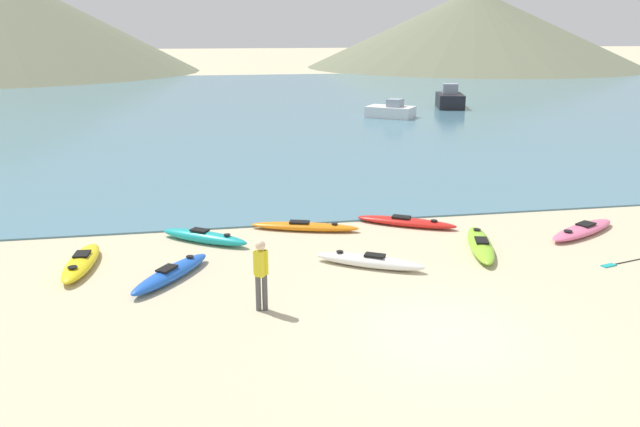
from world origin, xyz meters
TOP-DOWN VIEW (x-y plane):
  - ground_plane at (0.00, 0.00)m, footprint 400.00×400.00m
  - bay_water at (0.00, 43.27)m, footprint 160.00×70.00m
  - far_hill_midleft at (40.12, 90.93)m, footprint 55.58×55.58m
  - kayak_on_sand_0 at (-1.80, 7.65)m, footprint 3.55×1.63m
  - kayak_on_sand_1 at (-5.91, 4.18)m, footprint 2.24×2.86m
  - kayak_on_sand_2 at (3.06, 4.85)m, footprint 1.59×3.34m
  - kayak_on_sand_3 at (-5.04, 7.04)m, footprint 2.84×2.22m
  - kayak_on_sand_4 at (-8.37, 5.45)m, footprint 0.93×3.00m
  - kayak_on_sand_5 at (-0.56, 4.11)m, footprint 2.97×2.02m
  - kayak_on_sand_6 at (6.91, 5.65)m, footprint 3.27×2.26m
  - kayak_on_sand_7 at (1.62, 7.53)m, footprint 3.23×2.23m
  - person_near_foreground at (-3.74, 1.90)m, footprint 0.35×0.31m
  - moored_boat_1 at (15.06, 37.45)m, footprint 2.92×4.19m
  - moored_boat_3 at (8.61, 32.67)m, footprint 3.90×3.59m
  - loose_paddle at (7.15, 3.25)m, footprint 2.74×0.84m

SIDE VIEW (x-z plane):
  - ground_plane at x=0.00m, z-range 0.00..0.00m
  - loose_paddle at x=7.15m, z-range 0.00..0.03m
  - bay_water at x=0.00m, z-range 0.00..0.06m
  - kayak_on_sand_0 at x=-1.80m, z-range -0.02..0.29m
  - kayak_on_sand_7 at x=1.62m, z-range -0.02..0.29m
  - kayak_on_sand_6 at x=6.91m, z-range -0.02..0.31m
  - kayak_on_sand_2 at x=3.06m, z-range -0.02..0.36m
  - kayak_on_sand_5 at x=-0.56m, z-range -0.02..0.37m
  - kayak_on_sand_4 at x=-8.37m, z-range -0.02..0.37m
  - kayak_on_sand_1 at x=-5.91m, z-range -0.02..0.37m
  - kayak_on_sand_3 at x=-5.04m, z-range -0.02..0.38m
  - moored_boat_3 at x=8.61m, z-range -0.14..1.21m
  - moored_boat_1 at x=15.06m, z-range -0.23..1.69m
  - person_near_foreground at x=-3.74m, z-range 0.13..1.85m
  - far_hill_midleft at x=40.12m, z-range 0.00..12.63m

